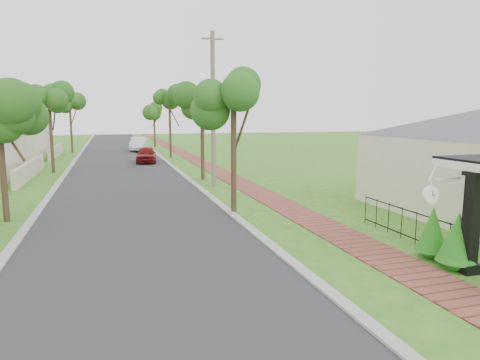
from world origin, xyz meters
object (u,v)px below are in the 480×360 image
parked_car_white (139,144)px  near_tree (234,106)px  station_clock (432,194)px  parked_car_red (146,155)px  utility_pole (213,109)px  porch_post (471,228)px

parked_car_white → near_tree: bearing=-78.0°
parked_car_white → station_clock: (4.50, -38.80, 1.21)m
parked_car_red → station_clock: 27.32m
utility_pole → porch_post: bearing=-78.3°
parked_car_white → near_tree: (1.61, -31.35, 3.47)m
parked_car_red → station_clock: (4.68, -26.89, 1.29)m
utility_pole → station_clock: (2.12, -14.03, -2.19)m
parked_car_red → parked_car_white: (0.19, 11.91, 0.08)m
station_clock → parked_car_white: bearing=96.6°
parked_car_red → station_clock: bearing=-74.1°
porch_post → station_clock: size_ratio=2.35×
porch_post → near_tree: near_tree is taller
near_tree → parked_car_white: bearing=92.9°
near_tree → utility_pole: utility_pole is taller
parked_car_red → parked_car_white: parked_car_white is taller
utility_pole → station_clock: bearing=-81.4°
porch_post → parked_car_red: (-5.55, 27.29, -0.46)m
parked_car_red → station_clock: station_clock is taller
near_tree → station_clock: bearing=-68.8°
porch_post → near_tree: bearing=115.5°
porch_post → parked_car_red: porch_post is taller
porch_post → utility_pole: size_ratio=0.31×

